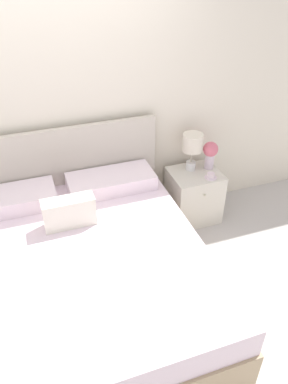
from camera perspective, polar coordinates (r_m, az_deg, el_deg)
The scene contains 7 objects.
ground_plane at distance 3.99m, azimuth -11.83°, elevation -5.49°, with size 12.00×12.00×0.00m, color #BCB7B2.
wall_back at distance 3.39m, azimuth -14.66°, elevation 12.36°, with size 8.00×0.06×2.60m.
bed at distance 3.08m, azimuth -9.52°, elevation -12.00°, with size 1.92×2.06×1.13m.
nightstand at distance 3.94m, azimuth 7.55°, elevation -0.50°, with size 0.50×0.46×0.55m.
table_lamp at distance 3.72m, azimuth 7.38°, elevation 7.09°, with size 0.20×0.20×0.39m.
flower_vase at distance 3.82m, azimuth 10.09°, elevation 5.93°, with size 0.15×0.15×0.29m.
teacup at distance 3.73m, azimuth 10.15°, elevation 2.43°, with size 0.12×0.12×0.05m.
Camera 1 is at (-0.22, -3.08, 2.52)m, focal length 35.00 mm.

